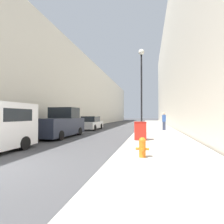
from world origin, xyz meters
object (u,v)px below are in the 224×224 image
(fire_hydrant, at_px, (142,147))
(trash_bin, at_px, (141,131))
(lamppost, at_px, (141,77))
(pickup_truck, at_px, (60,124))
(parked_sedan_near, at_px, (91,123))
(pedestrian_on_sidewalk, at_px, (164,121))

(fire_hydrant, relative_size, trash_bin, 0.64)
(lamppost, bearing_deg, pickup_truck, -161.09)
(fire_hydrant, relative_size, pickup_truck, 0.14)
(trash_bin, distance_m, parked_sedan_near, 10.62)
(trash_bin, bearing_deg, lamppost, 91.68)
(pickup_truck, relative_size, parked_sedan_near, 1.22)
(pickup_truck, bearing_deg, fire_hydrant, -42.38)
(pickup_truck, bearing_deg, parked_sedan_near, 90.03)
(pedestrian_on_sidewalk, bearing_deg, lamppost, -117.42)
(pedestrian_on_sidewalk, bearing_deg, pickup_truck, -143.54)
(lamppost, relative_size, parked_sedan_near, 1.67)
(trash_bin, relative_size, parked_sedan_near, 0.27)
(trash_bin, distance_m, pickup_truck, 6.36)
(trash_bin, bearing_deg, pedestrian_on_sidewalk, 75.62)
(lamppost, bearing_deg, fire_hydrant, -87.12)
(fire_hydrant, xyz_separation_m, lamppost, (-0.40, 7.99, 4.18))
(fire_hydrant, bearing_deg, pedestrian_on_sidewalk, 82.24)
(lamppost, distance_m, pedestrian_on_sidewalk, 5.72)
(fire_hydrant, bearing_deg, pickup_truck, 137.62)
(parked_sedan_near, distance_m, pedestrian_on_sidewalk, 8.19)
(parked_sedan_near, bearing_deg, fire_hydrant, -63.59)
(lamppost, distance_m, pickup_truck, 7.43)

